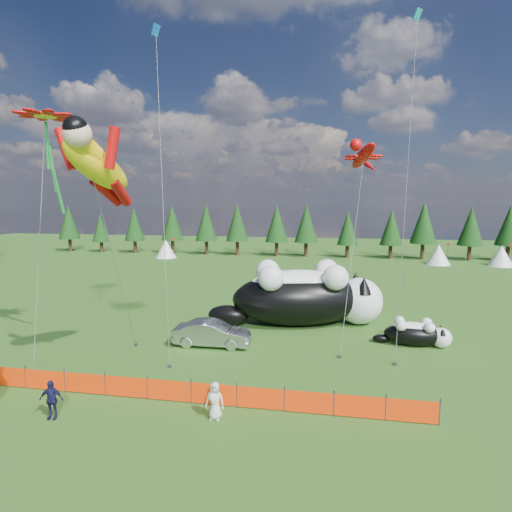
{
  "coord_description": "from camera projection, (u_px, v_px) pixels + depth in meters",
  "views": [
    {
      "loc": [
        6.52,
        -18.42,
        8.56
      ],
      "look_at": [
        2.59,
        4.0,
        5.51
      ],
      "focal_mm": 28.0,
      "sensor_mm": 36.0,
      "label": 1
    }
  ],
  "objects": [
    {
      "name": "diamond_kite_b",
      "position": [
        416.0,
        40.0,
        23.16
      ],
      "size": [
        1.68,
        5.59,
        20.35
      ],
      "color": "#0C9584",
      "rests_on": "ground"
    },
    {
      "name": "flower_kite",
      "position": [
        45.0,
        119.0,
        21.22
      ],
      "size": [
        3.42,
        5.63,
        13.63
      ],
      "color": "red",
      "rests_on": "ground"
    },
    {
      "name": "safety_fence",
      "position": [
        169.0,
        390.0,
        17.24
      ],
      "size": [
        22.06,
        0.06,
        1.1
      ],
      "color": "#262626",
      "rests_on": "ground"
    },
    {
      "name": "diamond_kite_a",
      "position": [
        157.0,
        49.0,
        24.64
      ],
      "size": [
        3.23,
        6.88,
        20.43
      ],
      "color": "#0B55B3",
      "rests_on": "ground"
    },
    {
      "name": "spectator_c",
      "position": [
        51.0,
        400.0,
        15.85
      ],
      "size": [
        0.99,
        0.63,
        1.58
      ],
      "primitive_type": "imported",
      "rotation": [
        0.0,
        0.0,
        0.18
      ],
      "color": "#151439",
      "rests_on": "ground"
    },
    {
      "name": "cat_large",
      "position": [
        306.0,
        295.0,
        28.0
      ],
      "size": [
        12.25,
        6.25,
        4.47
      ],
      "rotation": [
        0.0,
        0.0,
        0.22
      ],
      "color": "black",
      "rests_on": "ground"
    },
    {
      "name": "gecko_kite",
      "position": [
        363.0,
        156.0,
        30.56
      ],
      "size": [
        4.37,
        13.89,
        16.08
      ],
      "color": "red",
      "rests_on": "ground"
    },
    {
      "name": "festival_tents",
      "position": [
        357.0,
        253.0,
        57.21
      ],
      "size": [
        50.0,
        3.2,
        2.8
      ],
      "primitive_type": null,
      "color": "white",
      "rests_on": "ground"
    },
    {
      "name": "superhero_kite",
      "position": [
        97.0,
        166.0,
        17.84
      ],
      "size": [
        4.94,
        7.47,
        12.76
      ],
      "color": "yellow",
      "rests_on": "ground"
    },
    {
      "name": "ground",
      "position": [
        192.0,
        373.0,
        20.23
      ],
      "size": [
        160.0,
        160.0,
        0.0
      ],
      "primitive_type": "plane",
      "color": "#153A0A",
      "rests_on": "ground"
    },
    {
      "name": "cat_small",
      "position": [
        416.0,
        333.0,
        23.97
      ],
      "size": [
        4.51,
        1.82,
        1.63
      ],
      "rotation": [
        0.0,
        0.0,
        -0.07
      ],
      "color": "black",
      "rests_on": "ground"
    },
    {
      "name": "car",
      "position": [
        212.0,
        333.0,
        23.95
      ],
      "size": [
        4.66,
        1.73,
        1.52
      ],
      "primitive_type": "imported",
      "rotation": [
        0.0,
        0.0,
        1.6
      ],
      "color": "#B2B2B7",
      "rests_on": "ground"
    },
    {
      "name": "tree_line",
      "position": [
        284.0,
        231.0,
        63.63
      ],
      "size": [
        90.0,
        4.0,
        8.0
      ],
      "primitive_type": null,
      "color": "black",
      "rests_on": "ground"
    },
    {
      "name": "spectator_e",
      "position": [
        215.0,
        401.0,
        15.81
      ],
      "size": [
        0.76,
        0.51,
        1.53
      ],
      "primitive_type": "imported",
      "rotation": [
        0.0,
        0.0,
        0.03
      ],
      "color": "silver",
      "rests_on": "ground"
    }
  ]
}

